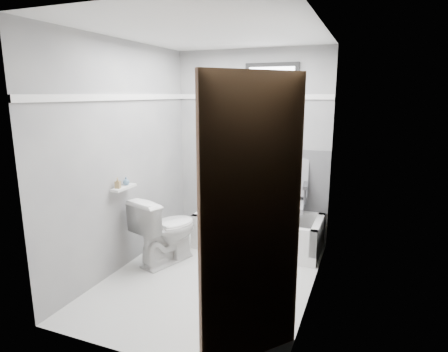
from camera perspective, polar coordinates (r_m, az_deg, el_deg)
The scene contains 19 objects.
floor at distance 4.01m, azimuth -1.91°, elevation -15.12°, with size 2.60×2.60×0.00m, color silver.
ceiling at distance 3.60m, azimuth -2.20°, elevation 21.13°, with size 2.60×2.60×0.00m, color silver.
wall_back at distance 4.82m, azimuth 4.18°, elevation 4.58°, with size 2.00×0.02×2.40m, color slate.
wall_front at distance 2.51m, azimuth -14.03°, elevation -3.05°, with size 2.00×0.02×2.40m, color slate.
wall_left at distance 4.12m, azimuth -14.92°, elevation 2.85°, with size 0.02×2.60×2.40m, color slate.
wall_right at distance 3.35m, azimuth 13.83°, elevation 0.80°, with size 0.02×2.60×2.40m, color slate.
bathtub at distance 4.66m, azimuth 5.25°, elevation -8.32°, with size 1.50×0.70×0.42m, color white, non-canonical shape.
office_chair at distance 4.51m, azimuth 8.91°, elevation -3.50°, with size 0.59×0.59×1.02m, color slate, non-canonical shape.
toilet at distance 4.25m, azimuth -8.80°, elevation -8.09°, with size 0.43×0.76×0.75m, color white.
door at distance 2.20m, azimuth 8.25°, elevation -10.54°, with size 0.78×0.78×2.00m, color #542E1F, non-canonical shape.
window at distance 4.70m, azimuth 7.28°, elevation 14.34°, with size 0.66×0.04×0.40m, color black, non-canonical shape.
backerboard at distance 4.81m, azimuth 6.90°, elevation -0.33°, with size 1.50×0.02×0.78m, color #4C4C4F.
trim_back at distance 4.76m, azimuth 4.25°, elevation 11.96°, with size 2.00×0.02×0.06m, color white.
trim_left at distance 4.06m, azimuth -15.26°, elevation 11.51°, with size 0.02×2.60×0.06m, color white.
pole at distance 4.62m, azimuth 3.17°, elevation 2.37°, with size 0.02×0.02×1.95m, color silver.
shelf at distance 4.03m, azimuth -15.04°, elevation -1.73°, with size 0.10×0.32×0.03m, color silver.
soap_bottle_a at distance 3.96m, azimuth -15.89°, elevation -1.05°, with size 0.05×0.05×0.11m, color olive.
soap_bottle_b at distance 4.07m, azimuth -14.70°, elevation -0.71°, with size 0.07×0.07×0.09m, color slate.
faucet at distance 4.99m, azimuth 1.76°, elevation -2.76°, with size 0.26×0.10×0.16m, color silver, non-canonical shape.
Camera 1 is at (1.43, -3.26, 1.85)m, focal length 30.00 mm.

